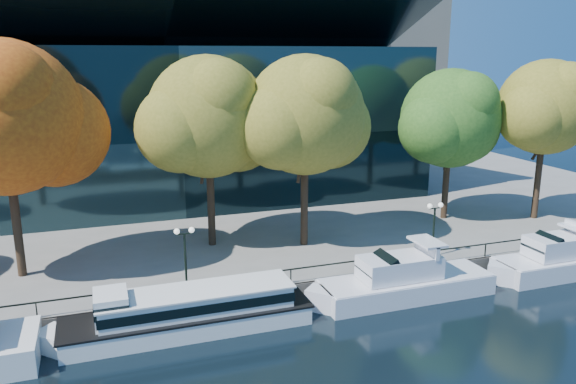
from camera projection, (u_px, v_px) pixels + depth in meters
name	position (u px, v px, depth m)	size (l,w,h in m)	color
ground	(309.00, 319.00, 33.32)	(160.00, 160.00, 0.00)	black
promenade	(198.00, 182.00, 66.55)	(90.00, 67.08, 1.00)	slate
railing	(291.00, 270.00, 35.83)	(88.20, 0.08, 0.99)	black
convention_building	(165.00, 120.00, 59.15)	(50.00, 24.57, 21.43)	black
tour_boat	(182.00, 311.00, 31.64)	(15.29, 3.41, 2.90)	white
cruiser_near	(400.00, 281.00, 36.03)	(12.71, 3.27, 3.68)	silver
cruiser_far	(557.00, 259.00, 39.79)	(11.26, 3.12, 3.68)	silver
tree_1	(8.00, 121.00, 34.91)	(12.23, 10.03, 15.38)	black
tree_2	(211.00, 120.00, 41.11)	(11.23, 9.21, 14.34)	black
tree_3	(308.00, 118.00, 41.15)	(11.03, 9.04, 14.39)	black
tree_4	(452.00, 121.00, 48.42)	(10.68, 8.76, 13.19)	black
tree_5	(548.00, 109.00, 48.19)	(10.18, 8.35, 13.96)	black
lamp_1	(185.00, 244.00, 34.43)	(1.26, 0.36, 4.03)	black
lamp_2	(434.00, 217.00, 40.11)	(1.26, 0.36, 4.03)	black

